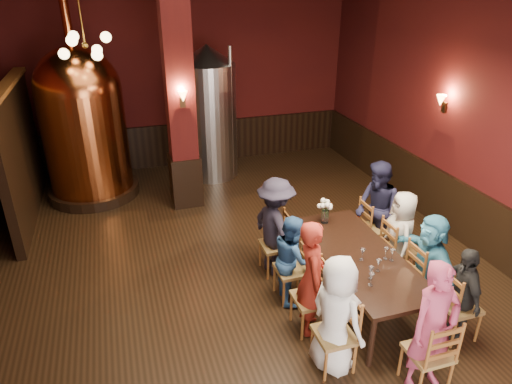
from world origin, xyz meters
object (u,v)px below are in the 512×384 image
object	(u,v)px
person_0	(336,315)
person_2	(292,258)
copper_kettle	(84,123)
rose_vase	(326,207)
dining_table	(360,258)
person_1	(312,278)
steel_vessel	(209,113)

from	to	relation	value
person_0	person_2	size ratio (longest dim) A/B	1.14
copper_kettle	rose_vase	size ratio (longest dim) A/B	10.96
person_2	rose_vase	bearing A→B (deg)	-41.18
dining_table	person_2	world-z (taller)	person_2
person_0	copper_kettle	bearing A→B (deg)	4.73
dining_table	person_2	xyz separation A→B (m)	(-0.85, 0.33, -0.05)
person_1	person_0	bearing A→B (deg)	-162.82
dining_table	rose_vase	size ratio (longest dim) A/B	6.19
dining_table	rose_vase	bearing A→B (deg)	94.84
steel_vessel	person_1	bearing A→B (deg)	-89.11
person_2	dining_table	bearing A→B (deg)	-101.10
person_1	steel_vessel	xyz separation A→B (m)	(-0.08, 5.39, 0.67)
rose_vase	person_1	bearing A→B (deg)	-121.38
person_2	copper_kettle	xyz separation A→B (m)	(-2.66, 4.40, 0.91)
person_0	person_2	world-z (taller)	person_0
person_0	rose_vase	distance (m)	2.11
dining_table	rose_vase	world-z (taller)	rose_vase
rose_vase	copper_kettle	bearing A→B (deg)	132.25
person_1	rose_vase	size ratio (longest dim) A/B	4.00
person_1	copper_kettle	size ratio (longest dim) A/B	0.36
steel_vessel	rose_vase	distance (m)	4.23
person_1	person_2	distance (m)	0.67
person_1	person_2	size ratio (longest dim) A/B	1.21
person_1	copper_kettle	distance (m)	5.77
steel_vessel	rose_vase	size ratio (longest dim) A/B	7.44
person_0	rose_vase	bearing A→B (deg)	-42.03
person_2	copper_kettle	world-z (taller)	copper_kettle
dining_table	copper_kettle	size ratio (longest dim) A/B	0.56
dining_table	copper_kettle	bearing A→B (deg)	126.88
dining_table	person_2	bearing A→B (deg)	158.78
copper_kettle	rose_vase	world-z (taller)	copper_kettle
copper_kettle	steel_vessel	distance (m)	2.60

